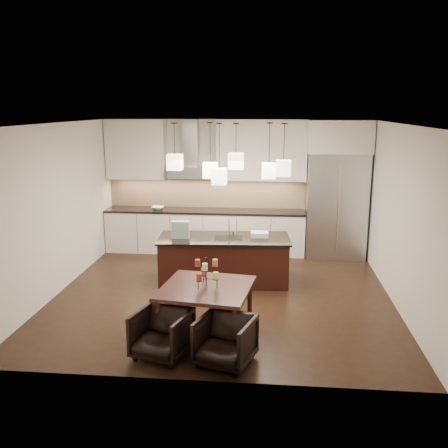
# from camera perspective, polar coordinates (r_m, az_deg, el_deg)

# --- Properties ---
(floor) EXTENTS (5.50, 5.50, 0.02)m
(floor) POSITION_cam_1_polar(r_m,az_deg,el_deg) (8.46, -0.13, -7.99)
(floor) COLOR black
(floor) RESTS_ON ground
(ceiling) EXTENTS (5.50, 5.50, 0.02)m
(ceiling) POSITION_cam_1_polar(r_m,az_deg,el_deg) (7.88, -0.14, 11.49)
(ceiling) COLOR white
(ceiling) RESTS_ON wall_back
(wall_back) EXTENTS (5.50, 0.02, 2.80)m
(wall_back) POSITION_cam_1_polar(r_m,az_deg,el_deg) (10.76, 1.32, 4.42)
(wall_back) COLOR silver
(wall_back) RESTS_ON ground
(wall_front) EXTENTS (5.50, 0.02, 2.80)m
(wall_front) POSITION_cam_1_polar(r_m,az_deg,el_deg) (5.40, -3.04, -4.62)
(wall_front) COLOR silver
(wall_front) RESTS_ON ground
(wall_left) EXTENTS (0.02, 5.50, 2.80)m
(wall_left) POSITION_cam_1_polar(r_m,az_deg,el_deg) (8.76, -18.42, 1.69)
(wall_left) COLOR silver
(wall_left) RESTS_ON ground
(wall_right) EXTENTS (0.02, 5.50, 2.80)m
(wall_right) POSITION_cam_1_polar(r_m,az_deg,el_deg) (8.25, 19.30, 0.95)
(wall_right) COLOR silver
(wall_right) RESTS_ON ground
(refrigerator) EXTENTS (1.20, 0.72, 2.15)m
(refrigerator) POSITION_cam_1_polar(r_m,az_deg,el_deg) (10.49, 12.67, 2.07)
(refrigerator) COLOR #B7B7BA
(refrigerator) RESTS_ON floor
(fridge_panel) EXTENTS (1.26, 0.72, 0.65)m
(fridge_panel) POSITION_cam_1_polar(r_m,az_deg,el_deg) (10.32, 13.07, 9.72)
(fridge_panel) COLOR silver
(fridge_panel) RESTS_ON refrigerator
(lower_cabinets) EXTENTS (4.21, 0.62, 0.88)m
(lower_cabinets) POSITION_cam_1_polar(r_m,az_deg,el_deg) (10.69, -2.18, -0.89)
(lower_cabinets) COLOR silver
(lower_cabinets) RESTS_ON floor
(countertop) EXTENTS (4.21, 0.66, 0.04)m
(countertop) POSITION_cam_1_polar(r_m,az_deg,el_deg) (10.59, -2.20, 1.52)
(countertop) COLOR black
(countertop) RESTS_ON lower_cabinets
(backsplash) EXTENTS (4.21, 0.02, 0.63)m
(backsplash) POSITION_cam_1_polar(r_m,az_deg,el_deg) (10.82, -2.01, 3.58)
(backsplash) COLOR beige
(backsplash) RESTS_ON countertop
(upper_cab_left) EXTENTS (1.25, 0.35, 1.25)m
(upper_cab_left) POSITION_cam_1_polar(r_m,az_deg,el_deg) (10.84, -10.01, 8.42)
(upper_cab_left) COLOR silver
(upper_cab_left) RESTS_ON wall_back
(upper_cab_right) EXTENTS (1.85, 0.35, 1.25)m
(upper_cab_right) POSITION_cam_1_polar(r_m,az_deg,el_deg) (10.45, 4.32, 8.41)
(upper_cab_right) COLOR silver
(upper_cab_right) RESTS_ON wall_back
(hood_canopy) EXTENTS (0.90, 0.52, 0.24)m
(hood_canopy) POSITION_cam_1_polar(r_m,az_deg,el_deg) (10.54, -3.83, 5.97)
(hood_canopy) COLOR #B7B7BA
(hood_canopy) RESTS_ON wall_back
(hood_chimney) EXTENTS (0.30, 0.28, 0.96)m
(hood_chimney) POSITION_cam_1_polar(r_m,az_deg,el_deg) (10.59, -3.78, 9.27)
(hood_chimney) COLOR #B7B7BA
(hood_chimney) RESTS_ON hood_canopy
(fruit_bowl) EXTENTS (0.27, 0.27, 0.06)m
(fruit_bowl) POSITION_cam_1_polar(r_m,az_deg,el_deg) (10.71, -7.59, 1.83)
(fruit_bowl) COLOR silver
(fruit_bowl) RESTS_ON countertop
(island_body) EXTENTS (2.28, 1.03, 0.78)m
(island_body) POSITION_cam_1_polar(r_m,az_deg,el_deg) (8.87, -0.00, -4.20)
(island_body) COLOR black
(island_body) RESTS_ON floor
(island_top) EXTENTS (2.35, 1.11, 0.04)m
(island_top) POSITION_cam_1_polar(r_m,az_deg,el_deg) (8.76, -0.00, -1.65)
(island_top) COLOR black
(island_top) RESTS_ON island_body
(faucet) EXTENTS (0.10, 0.22, 0.34)m
(faucet) POSITION_cam_1_polar(r_m,az_deg,el_deg) (8.79, 0.59, -0.33)
(faucet) COLOR silver
(faucet) RESTS_ON island_top
(tote_bag) EXTENTS (0.31, 0.18, 0.30)m
(tote_bag) POSITION_cam_1_polar(r_m,az_deg,el_deg) (8.71, -4.99, -0.62)
(tote_bag) COLOR #1F4B33
(tote_bag) RESTS_ON island_top
(food_container) EXTENTS (0.32, 0.23, 0.09)m
(food_container) POSITION_cam_1_polar(r_m,az_deg,el_deg) (8.80, 4.07, -1.19)
(food_container) COLOR silver
(food_container) RESTS_ON island_top
(dining_table) EXTENTS (1.32, 1.32, 0.70)m
(dining_table) POSITION_cam_1_polar(r_m,az_deg,el_deg) (6.88, -2.02, -9.89)
(dining_table) COLOR black
(dining_table) RESTS_ON floor
(candelabra) EXTENTS (0.38, 0.38, 0.41)m
(candelabra) POSITION_cam_1_polar(r_m,az_deg,el_deg) (6.68, -2.06, -5.50)
(candelabra) COLOR black
(candelabra) RESTS_ON dining_table
(candle_a) EXTENTS (0.08, 0.08, 0.09)m
(candle_a) POSITION_cam_1_polar(r_m,az_deg,el_deg) (6.66, -0.97, -5.91)
(candle_a) COLOR beige
(candle_a) RESTS_ON candelabra
(candle_b) EXTENTS (0.08, 0.08, 0.09)m
(candle_b) POSITION_cam_1_polar(r_m,az_deg,el_deg) (6.81, -2.34, -5.47)
(candle_b) COLOR #DA5941
(candle_b) RESTS_ON candelabra
(candle_c) EXTENTS (0.08, 0.08, 0.09)m
(candle_c) POSITION_cam_1_polar(r_m,az_deg,el_deg) (6.61, -2.87, -6.08)
(candle_c) COLOR maroon
(candle_c) RESTS_ON candelabra
(candle_d) EXTENTS (0.08, 0.08, 0.09)m
(candle_d) POSITION_cam_1_polar(r_m,az_deg,el_deg) (6.70, -1.03, -4.45)
(candle_d) COLOR #DA5941
(candle_d) RESTS_ON candelabra
(candle_e) EXTENTS (0.08, 0.08, 0.09)m
(candle_e) POSITION_cam_1_polar(r_m,az_deg,el_deg) (6.69, -3.03, -4.47)
(candle_e) COLOR maroon
(candle_e) RESTS_ON candelabra
(candle_f) EXTENTS (0.08, 0.08, 0.09)m
(candle_f) POSITION_cam_1_polar(r_m,az_deg,el_deg) (6.53, -2.19, -4.93)
(candle_f) COLOR beige
(candle_f) RESTS_ON candelabra
(armchair_left) EXTENTS (0.80, 0.81, 0.60)m
(armchair_left) POSITION_cam_1_polar(r_m,az_deg,el_deg) (6.40, -7.11, -12.34)
(armchair_left) COLOR black
(armchair_left) RESTS_ON floor
(armchair_right) EXTENTS (0.81, 0.82, 0.60)m
(armchair_right) POSITION_cam_1_polar(r_m,az_deg,el_deg) (6.19, 0.14, -13.20)
(armchair_right) COLOR black
(armchair_right) RESTS_ON floor
(pendant_a) EXTENTS (0.24, 0.24, 0.26)m
(pendant_a) POSITION_cam_1_polar(r_m,az_deg,el_deg) (8.46, -5.64, 7.06)
(pendant_a) COLOR beige
(pendant_a) RESTS_ON ceiling
(pendant_b) EXTENTS (0.24, 0.24, 0.26)m
(pendant_b) POSITION_cam_1_polar(r_m,az_deg,el_deg) (8.69, -1.57, 6.15)
(pendant_b) COLOR beige
(pendant_b) RESTS_ON ceiling
(pendant_c) EXTENTS (0.24, 0.24, 0.26)m
(pendant_c) POSITION_cam_1_polar(r_m,az_deg,el_deg) (8.22, 1.37, 7.20)
(pendant_c) COLOR beige
(pendant_c) RESTS_ON ceiling
(pendant_d) EXTENTS (0.24, 0.24, 0.26)m
(pendant_d) POSITION_cam_1_polar(r_m,az_deg,el_deg) (8.59, 5.15, 6.08)
(pendant_d) COLOR beige
(pendant_d) RESTS_ON ceiling
(pendant_e) EXTENTS (0.24, 0.24, 0.26)m
(pendant_e) POSITION_cam_1_polar(r_m,az_deg,el_deg) (8.32, 6.81, 6.36)
(pendant_e) COLOR beige
(pendant_e) RESTS_ON ceiling
(pendant_f) EXTENTS (0.24, 0.24, 0.26)m
(pendant_f) POSITION_cam_1_polar(r_m,az_deg,el_deg) (8.28, -0.54, 5.45)
(pendant_f) COLOR beige
(pendant_f) RESTS_ON ceiling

